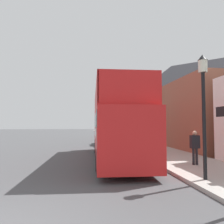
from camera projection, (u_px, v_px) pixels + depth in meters
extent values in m
plane|color=#4C4C4F|center=(64.00, 143.00, 24.52)|extent=(144.00, 144.00, 0.00)
cube|color=#ADAAA3|center=(137.00, 144.00, 22.59)|extent=(3.76, 108.00, 0.14)
cube|color=#935642|center=(172.00, 118.00, 25.65)|extent=(6.00, 23.53, 5.70)
pyramid|color=#2D2D33|center=(171.00, 80.00, 25.91)|extent=(6.00, 23.53, 3.36)
cube|color=red|center=(116.00, 134.00, 13.16)|extent=(3.02, 11.09, 2.55)
cube|color=white|center=(117.00, 132.00, 12.62)|extent=(2.80, 6.16, 0.45)
cube|color=black|center=(116.00, 121.00, 13.20)|extent=(3.01, 10.21, 0.70)
cube|color=red|center=(116.00, 112.00, 13.23)|extent=(2.98, 10.21, 0.10)
cube|color=red|center=(96.00, 100.00, 13.16)|extent=(0.57, 10.09, 1.27)
cube|color=red|center=(135.00, 101.00, 13.37)|extent=(0.57, 10.09, 1.27)
cube|color=red|center=(130.00, 86.00, 8.28)|extent=(2.48, 0.19, 1.27)
cube|color=red|center=(110.00, 106.00, 17.53)|extent=(2.55, 1.66, 1.27)
cylinder|color=black|center=(96.00, 146.00, 16.39)|extent=(0.33, 1.01, 0.99)
cylinder|color=black|center=(126.00, 146.00, 16.58)|extent=(0.33, 1.01, 0.99)
cylinder|color=black|center=(99.00, 160.00, 9.83)|extent=(0.33, 1.01, 0.99)
cylinder|color=black|center=(147.00, 159.00, 10.03)|extent=(0.33, 1.01, 0.99)
cube|color=black|center=(107.00, 139.00, 22.54)|extent=(1.81, 4.58, 0.82)
cube|color=black|center=(107.00, 133.00, 22.44)|extent=(1.59, 2.20, 0.51)
cylinder|color=black|center=(98.00, 141.00, 23.81)|extent=(0.20, 0.67, 0.67)
cylinder|color=black|center=(113.00, 140.00, 24.04)|extent=(0.20, 0.67, 0.67)
cylinder|color=black|center=(100.00, 143.00, 21.01)|extent=(0.20, 0.67, 0.67)
cylinder|color=black|center=(117.00, 143.00, 21.24)|extent=(0.20, 0.67, 0.67)
cylinder|color=#232328|center=(193.00, 157.00, 10.61)|extent=(0.12, 0.12, 0.80)
cylinder|color=#232328|center=(197.00, 157.00, 10.63)|extent=(0.12, 0.12, 0.80)
cube|color=black|center=(195.00, 142.00, 10.66)|extent=(0.43, 0.24, 0.63)
sphere|color=tan|center=(195.00, 133.00, 10.69)|extent=(0.22, 0.22, 0.22)
cylinder|color=black|center=(204.00, 125.00, 7.90)|extent=(0.13, 0.13, 3.88)
cylinder|color=silver|center=(203.00, 66.00, 8.02)|extent=(0.32, 0.32, 0.45)
cone|color=black|center=(203.00, 57.00, 8.04)|extent=(0.35, 0.35, 0.22)
cylinder|color=black|center=(142.00, 124.00, 15.79)|extent=(0.13, 0.13, 3.93)
cylinder|color=silver|center=(142.00, 94.00, 15.92)|extent=(0.32, 0.32, 0.45)
cone|color=black|center=(142.00, 90.00, 15.93)|extent=(0.35, 0.35, 0.22)
cylinder|color=black|center=(120.00, 126.00, 23.67)|extent=(0.13, 0.13, 3.66)
cylinder|color=silver|center=(120.00, 107.00, 23.78)|extent=(0.32, 0.32, 0.45)
cone|color=black|center=(120.00, 104.00, 23.80)|extent=(0.35, 0.35, 0.22)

